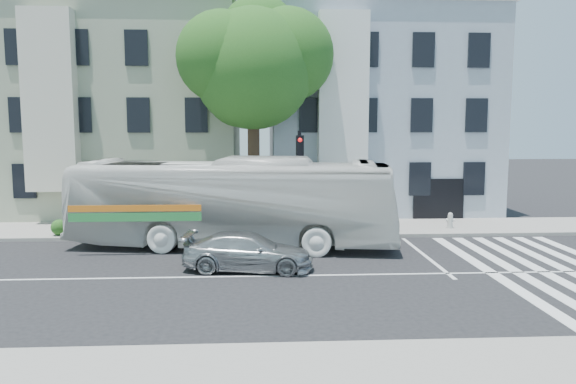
{
  "coord_description": "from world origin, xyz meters",
  "views": [
    {
      "loc": [
        0.17,
        -17.95,
        4.97
      ],
      "look_at": [
        1.32,
        3.16,
        2.4
      ],
      "focal_mm": 35.0,
      "sensor_mm": 36.0,
      "label": 1
    }
  ],
  "objects": [
    {
      "name": "hedge",
      "position": [
        -4.23,
        6.59,
        0.5
      ],
      "size": [
        8.3,
        3.58,
        0.7
      ],
      "primitive_type": null,
      "rotation": [
        0.0,
        0.0,
        0.33
      ],
      "color": "#2B531B",
      "rests_on": "sidewalk_far"
    },
    {
      "name": "fire_hydrant",
      "position": [
        9.12,
        7.33,
        0.53
      ],
      "size": [
        0.42,
        0.24,
        0.74
      ],
      "rotation": [
        0.0,
        0.0,
        -0.18
      ],
      "color": "#B7B7B2",
      "rests_on": "sidewalk_far"
    },
    {
      "name": "traffic_signal",
      "position": [
        2.0,
        6.31,
        3.02
      ],
      "size": [
        0.49,
        0.55,
        4.68
      ],
      "rotation": [
        0.0,
        0.0,
        0.11
      ],
      "color": "black",
      "rests_on": "ground"
    },
    {
      "name": "street_tree",
      "position": [
        0.06,
        8.74,
        7.83
      ],
      "size": [
        7.3,
        5.9,
        11.1
      ],
      "color": "#2D2116",
      "rests_on": "ground"
    },
    {
      "name": "ground",
      "position": [
        0.0,
        0.0,
        0.0
      ],
      "size": [
        120.0,
        120.0,
        0.0
      ],
      "primitive_type": "plane",
      "color": "black",
      "rests_on": "ground"
    },
    {
      "name": "bus",
      "position": [
        -0.83,
        4.49,
        1.82
      ],
      "size": [
        5.03,
        13.41,
        3.65
      ],
      "primitive_type": "imported",
      "rotation": [
        0.0,
        0.0,
        1.42
      ],
      "color": "silver",
      "rests_on": "ground"
    },
    {
      "name": "sidewalk_far",
      "position": [
        0.0,
        8.0,
        0.07
      ],
      "size": [
        80.0,
        4.0,
        0.15
      ],
      "primitive_type": "cube",
      "color": "gray",
      "rests_on": "ground"
    },
    {
      "name": "building_right",
      "position": [
        7.0,
        15.0,
        5.5
      ],
      "size": [
        12.0,
        10.0,
        11.0
      ],
      "primitive_type": "cube",
      "color": "#9EADBC",
      "rests_on": "ground"
    },
    {
      "name": "sedan",
      "position": [
        -0.17,
        0.83,
        0.64
      ],
      "size": [
        2.39,
        4.64,
        1.29
      ],
      "primitive_type": "imported",
      "rotation": [
        0.0,
        0.0,
        1.43
      ],
      "color": "#A3A6AA",
      "rests_on": "ground"
    },
    {
      "name": "building_left",
      "position": [
        -7.0,
        15.0,
        5.5
      ],
      "size": [
        12.0,
        10.0,
        11.0
      ],
      "primitive_type": "cube",
      "color": "#949D84",
      "rests_on": "ground"
    }
  ]
}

